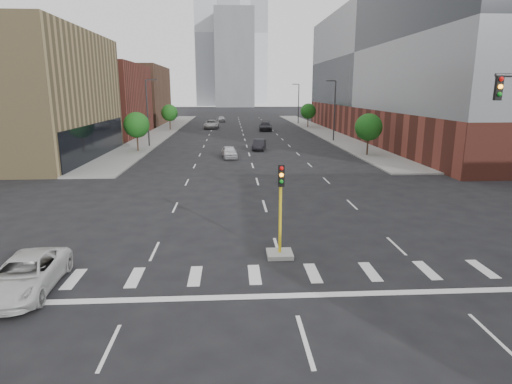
{
  "coord_description": "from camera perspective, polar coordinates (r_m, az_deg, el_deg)",
  "views": [
    {
      "loc": [
        -2.23,
        -9.79,
        7.6
      ],
      "look_at": [
        -0.96,
        11.61,
        2.5
      ],
      "focal_mm": 30.0,
      "sensor_mm": 36.0,
      "label": 1
    }
  ],
  "objects": [
    {
      "name": "streetlight_right_b",
      "position": [
        101.04,
        5.64,
        11.85
      ],
      "size": [
        1.6,
        0.22,
        9.07
      ],
      "color": "#2D2D30",
      "rests_on": "ground"
    },
    {
      "name": "tree_right_far",
      "position": [
        91.34,
        6.98,
        10.65
      ],
      "size": [
        3.2,
        3.2,
        4.85
      ],
      "color": "#382619",
      "rests_on": "ground"
    },
    {
      "name": "streetlight_right_a",
      "position": [
        66.7,
        10.37,
        10.95
      ],
      "size": [
        1.6,
        0.22,
        9.07
      ],
      "color": "#2D2D30",
      "rests_on": "ground"
    },
    {
      "name": "streetlight_left",
      "position": [
        60.88,
        -14.21,
        10.55
      ],
      "size": [
        1.6,
        0.22,
        9.07
      ],
      "color": "#2D2D30",
      "rests_on": "ground"
    },
    {
      "name": "parked_minivan",
      "position": [
        19.0,
        -28.4,
        -9.68
      ],
      "size": [
        2.45,
        4.98,
        1.36
      ],
      "primitive_type": "imported",
      "rotation": [
        0.0,
        0.0,
        0.04
      ],
      "color": "silver",
      "rests_on": "ground"
    },
    {
      "name": "tower_right",
      "position": [
        272.0,
        -0.83,
        20.22
      ],
      "size": [
        20.0,
        20.0,
        80.0
      ],
      "primitive_type": "cube",
      "color": "#B2B7BC",
      "rests_on": "ground"
    },
    {
      "name": "car_mid_right",
      "position": [
        56.3,
        0.44,
        6.33
      ],
      "size": [
        2.13,
        4.37,
        1.38
      ],
      "primitive_type": "imported",
      "rotation": [
        0.0,
        0.0,
        -0.17
      ],
      "color": "black",
      "rests_on": "ground"
    },
    {
      "name": "building_right_main",
      "position": [
        76.73,
        21.82,
        15.0
      ],
      "size": [
        24.0,
        70.0,
        22.0
      ],
      "color": "brown",
      "rests_on": "ground"
    },
    {
      "name": "tree_left_near",
      "position": [
        56.19,
        -15.65,
        8.6
      ],
      "size": [
        3.2,
        3.2,
        4.85
      ],
      "color": "#382619",
      "rests_on": "ground"
    },
    {
      "name": "tree_left_far",
      "position": [
        85.7,
        -11.46,
        10.31
      ],
      "size": [
        3.2,
        3.2,
        4.85
      ],
      "color": "#382619",
      "rests_on": "ground"
    },
    {
      "name": "car_deep_right",
      "position": [
        83.48,
        1.26,
        8.74
      ],
      "size": [
        2.74,
        5.98,
        1.7
      ],
      "primitive_type": "imported",
      "rotation": [
        0.0,
        0.0,
        -0.06
      ],
      "color": "black",
      "rests_on": "ground"
    },
    {
      "name": "car_near_left",
      "position": [
        49.51,
        -3.57,
        5.34
      ],
      "size": [
        2.06,
        4.23,
        1.39
      ],
      "primitive_type": "imported",
      "rotation": [
        0.0,
        0.0,
        0.11
      ],
      "color": "silver",
      "rests_on": "ground"
    },
    {
      "name": "tower_left",
      "position": [
        231.49,
        -5.1,
        20.13
      ],
      "size": [
        22.0,
        22.0,
        70.0
      ],
      "primitive_type": "cube",
      "color": "#B2B7BC",
      "rests_on": "ground"
    },
    {
      "name": "car_far_left",
      "position": [
        89.21,
        -5.94,
        8.97
      ],
      "size": [
        3.04,
        6.24,
        1.71
      ],
      "primitive_type": "imported",
      "rotation": [
        0.0,
        0.0,
        -0.03
      ],
      "color": "#B7B7B7",
      "rests_on": "ground"
    },
    {
      "name": "sidewalk_right_far",
      "position": [
        85.87,
        8.29,
        8.22
      ],
      "size": [
        5.0,
        92.0,
        0.15
      ],
      "primitive_type": "cube",
      "color": "gray",
      "rests_on": "ground"
    },
    {
      "name": "building_left_far_a",
      "position": [
        79.9,
        -22.27,
        11.26
      ],
      "size": [
        20.0,
        22.0,
        12.0
      ],
      "primitive_type": "cube",
      "color": "brown",
      "rests_on": "ground"
    },
    {
      "name": "tower_mid",
      "position": [
        210.29,
        -2.9,
        17.29
      ],
      "size": [
        18.0,
        18.0,
        44.0
      ],
      "primitive_type": "cube",
      "color": "slate",
      "rests_on": "ground"
    },
    {
      "name": "sidewalk_left_far",
      "position": [
        85.09,
        -12.12,
        8.01
      ],
      "size": [
        5.0,
        92.0,
        0.15
      ],
      "primitive_type": "cube",
      "color": "gray",
      "rests_on": "ground"
    },
    {
      "name": "tree_right_near",
      "position": [
        52.53,
        14.78,
        8.36
      ],
      "size": [
        3.2,
        3.2,
        4.85
      ],
      "color": "#382619",
      "rests_on": "ground"
    },
    {
      "name": "ground",
      "position": [
        12.59,
        8.22,
        -23.91
      ],
      "size": [
        400.0,
        400.0,
        0.0
      ],
      "primitive_type": "plane",
      "color": "black",
      "rests_on": "ground"
    },
    {
      "name": "car_distant",
      "position": [
        108.05,
        -4.64,
        9.69
      ],
      "size": [
        1.95,
        4.31,
        1.44
      ],
      "primitive_type": "imported",
      "rotation": [
        0.0,
        0.0,
        0.06
      ],
      "color": "#B6B6BB",
      "rests_on": "ground"
    },
    {
      "name": "median_traffic_signal",
      "position": [
        20.01,
        3.22,
        -5.97
      ],
      "size": [
        1.2,
        1.2,
        4.4
      ],
      "color": "#999993",
      "rests_on": "ground"
    },
    {
      "name": "building_left_mid",
      "position": [
        55.84,
        -30.91,
        10.92
      ],
      "size": [
        20.0,
        24.0,
        14.0
      ],
      "primitive_type": "cube",
      "color": "#937D53",
      "rests_on": "ground"
    },
    {
      "name": "building_left_far_b",
      "position": [
        104.88,
        -17.74,
        12.17
      ],
      "size": [
        20.0,
        24.0,
        13.0
      ],
      "primitive_type": "cube",
      "color": "brown",
      "rests_on": "ground"
    }
  ]
}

